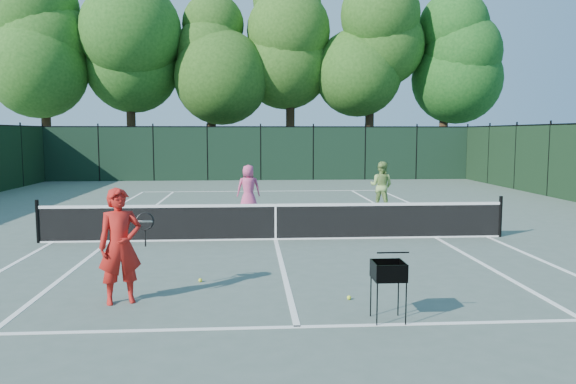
{
  "coord_description": "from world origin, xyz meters",
  "views": [
    {
      "loc": [
        -0.64,
        -13.88,
        2.67
      ],
      "look_at": [
        0.38,
        1.0,
        1.1
      ],
      "focal_mm": 35.0,
      "sensor_mm": 36.0,
      "label": 1
    }
  ],
  "objects": [
    {
      "name": "service_line_far",
      "position": [
        0.0,
        6.4,
        0.0
      ],
      "size": [
        8.23,
        0.1,
        0.01
      ],
      "primitive_type": "cube",
      "color": "white",
      "rests_on": "ground"
    },
    {
      "name": "tree_4",
      "position": [
        7.0,
        21.6,
        8.14
      ],
      "size": [
        6.2,
        6.2,
        12.97
      ],
      "color": "black",
      "rests_on": "ground"
    },
    {
      "name": "tree_1",
      "position": [
        -8.0,
        22.0,
        8.69
      ],
      "size": [
        6.8,
        6.8,
        13.98
      ],
      "color": "black",
      "rests_on": "ground"
    },
    {
      "name": "sideline_doubles_left",
      "position": [
        -5.49,
        0.0,
        0.0
      ],
      "size": [
        0.1,
        23.77,
        0.01
      ],
      "primitive_type": "cube",
      "color": "white",
      "rests_on": "ground"
    },
    {
      "name": "sideline_singles_right",
      "position": [
        4.12,
        0.0,
        0.0
      ],
      "size": [
        0.1,
        23.77,
        0.01
      ],
      "primitive_type": "cube",
      "color": "white",
      "rests_on": "ground"
    },
    {
      "name": "player_pink",
      "position": [
        -0.68,
        5.06,
        0.8
      ],
      "size": [
        0.82,
        0.56,
        1.61
      ],
      "rotation": [
        0.0,
        0.0,
        3.2
      ],
      "color": "#C94776",
      "rests_on": "ground"
    },
    {
      "name": "service_line_near",
      "position": [
        0.0,
        -6.4,
        0.0
      ],
      "size": [
        8.23,
        0.1,
        0.01
      ],
      "primitive_type": "cube",
      "color": "white",
      "rests_on": "ground"
    },
    {
      "name": "ground",
      "position": [
        0.0,
        0.0,
        0.0
      ],
      "size": [
        90.0,
        90.0,
        0.0
      ],
      "primitive_type": "plane",
      "color": "#4C5C52",
      "rests_on": "ground"
    },
    {
      "name": "tennis_net",
      "position": [
        0.0,
        0.0,
        0.48
      ],
      "size": [
        11.69,
        0.09,
        1.06
      ],
      "color": "black",
      "rests_on": "ground"
    },
    {
      "name": "tree_3",
      "position": [
        2.0,
        22.3,
        9.01
      ],
      "size": [
        7.0,
        7.0,
        14.45
      ],
      "color": "black",
      "rests_on": "ground"
    },
    {
      "name": "loose_ball_near_cart",
      "position": [
        0.94,
        -5.18,
        0.03
      ],
      "size": [
        0.07,
        0.07,
        0.07
      ],
      "primitive_type": "sphere",
      "color": "#D2F231",
      "rests_on": "ground"
    },
    {
      "name": "player_green",
      "position": [
        3.92,
        5.22,
        0.85
      ],
      "size": [
        1.04,
        0.98,
        1.69
      ],
      "rotation": [
        0.0,
        0.0,
        2.58
      ],
      "color": "#84AA55",
      "rests_on": "ground"
    },
    {
      "name": "fence_far",
      "position": [
        0.0,
        18.0,
        1.5
      ],
      "size": [
        24.0,
        0.05,
        3.0
      ],
      "primitive_type": "cube",
      "color": "black",
      "rests_on": "ground"
    },
    {
      "name": "center_service_line",
      "position": [
        0.0,
        0.0,
        0.0
      ],
      "size": [
        0.1,
        12.8,
        0.01
      ],
      "primitive_type": "cube",
      "color": "white",
      "rests_on": "ground"
    },
    {
      "name": "tree_5",
      "position": [
        12.0,
        22.1,
        7.71
      ],
      "size": [
        5.8,
        5.8,
        12.23
      ],
      "color": "black",
      "rests_on": "ground"
    },
    {
      "name": "baseline_far",
      "position": [
        0.0,
        11.88,
        0.0
      ],
      "size": [
        10.97,
        0.1,
        0.01
      ],
      "primitive_type": "cube",
      "color": "white",
      "rests_on": "ground"
    },
    {
      "name": "tree_2",
      "position": [
        -3.0,
        21.8,
        7.73
      ],
      "size": [
        6.0,
        6.0,
        12.4
      ],
      "color": "black",
      "rests_on": "ground"
    },
    {
      "name": "loose_ball_midcourt",
      "position": [
        -1.54,
        -3.93,
        0.03
      ],
      "size": [
        0.07,
        0.07,
        0.07
      ],
      "primitive_type": "sphere",
      "color": "yellow",
      "rests_on": "ground"
    },
    {
      "name": "sideline_doubles_right",
      "position": [
        5.49,
        0.0,
        0.0
      ],
      "size": [
        0.1,
        23.77,
        0.01
      ],
      "primitive_type": "cube",
      "color": "white",
      "rests_on": "ground"
    },
    {
      "name": "ball_hopper",
      "position": [
        1.31,
        -6.22,
        0.72
      ],
      "size": [
        0.45,
        0.45,
        0.86
      ],
      "rotation": [
        0.0,
        0.0,
        -0.0
      ],
      "color": "black",
      "rests_on": "ground"
    },
    {
      "name": "tree_0",
      "position": [
        -13.0,
        21.5,
        8.16
      ],
      "size": [
        6.4,
        6.4,
        13.14
      ],
      "color": "black",
      "rests_on": "ground"
    },
    {
      "name": "coach",
      "position": [
        -2.67,
        -5.09,
        0.91
      ],
      "size": [
        0.84,
        0.85,
        1.82
      ],
      "rotation": [
        0.0,
        0.0,
        0.35
      ],
      "color": "red",
      "rests_on": "ground"
    },
    {
      "name": "sideline_singles_left",
      "position": [
        -4.12,
        0.0,
        0.0
      ],
      "size": [
        0.1,
        23.77,
        0.01
      ],
      "primitive_type": "cube",
      "color": "white",
      "rests_on": "ground"
    }
  ]
}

